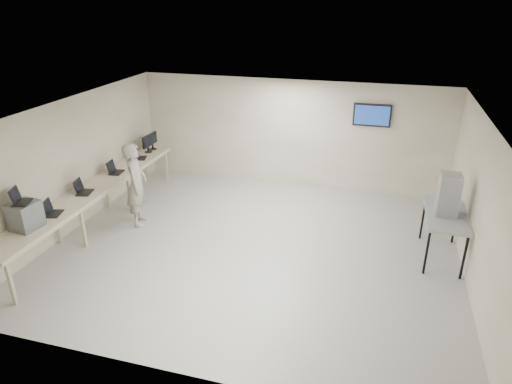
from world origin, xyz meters
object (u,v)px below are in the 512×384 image
(workbench, at_px, (94,191))
(equipment_box, at_px, (25,216))
(side_table, at_px, (445,217))
(soldier, at_px, (136,185))

(workbench, height_order, equipment_box, equipment_box)
(workbench, relative_size, side_table, 3.82)
(equipment_box, relative_size, soldier, 0.27)
(equipment_box, height_order, soldier, soldier)
(soldier, height_order, side_table, soldier)
(workbench, bearing_deg, equipment_box, -91.89)
(workbench, height_order, side_table, side_table)
(workbench, xyz_separation_m, soldier, (0.84, 0.35, 0.11))
(workbench, bearing_deg, side_table, 5.09)
(equipment_box, xyz_separation_m, soldier, (0.90, 2.25, -0.21))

